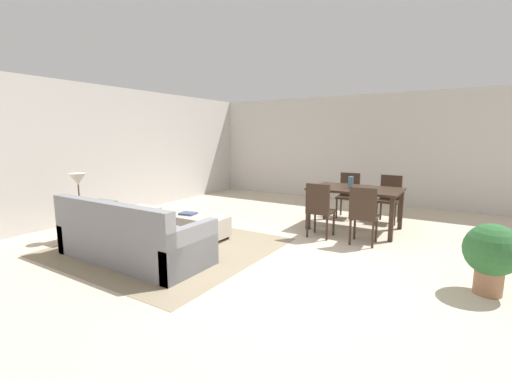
% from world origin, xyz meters
% --- Properties ---
extents(ground_plane, '(10.80, 10.80, 0.00)m').
position_xyz_m(ground_plane, '(0.00, 0.00, 0.00)').
color(ground_plane, beige).
extents(wall_back, '(9.00, 0.12, 2.70)m').
position_xyz_m(wall_back, '(0.00, 5.00, 1.35)').
color(wall_back, beige).
rests_on(wall_back, ground_plane).
extents(wall_left, '(0.12, 11.00, 2.70)m').
position_xyz_m(wall_left, '(-4.50, 0.50, 1.35)').
color(wall_left, beige).
rests_on(wall_left, ground_plane).
extents(area_rug, '(3.00, 2.80, 0.01)m').
position_xyz_m(area_rug, '(-1.85, -0.26, 0.00)').
color(area_rug, gray).
rests_on(area_rug, ground_plane).
extents(couch, '(2.22, 0.91, 0.86)m').
position_xyz_m(couch, '(-1.87, -0.90, 0.29)').
color(couch, gray).
rests_on(couch, ground_plane).
extents(ottoman_table, '(1.17, 0.53, 0.38)m').
position_xyz_m(ottoman_table, '(-1.84, 0.33, 0.22)').
color(ottoman_table, '#B7AD9E').
rests_on(ottoman_table, ground_plane).
extents(side_table, '(0.40, 0.40, 0.58)m').
position_xyz_m(side_table, '(-3.28, -0.76, 0.45)').
color(side_table, brown).
rests_on(side_table, ground_plane).
extents(table_lamp, '(0.26, 0.26, 0.53)m').
position_xyz_m(table_lamp, '(-3.28, -0.76, 0.99)').
color(table_lamp, brown).
rests_on(table_lamp, side_table).
extents(dining_table, '(1.55, 1.00, 0.76)m').
position_xyz_m(dining_table, '(0.29, 2.27, 0.67)').
color(dining_table, '#332319').
rests_on(dining_table, ground_plane).
extents(dining_chair_near_left, '(0.40, 0.40, 0.92)m').
position_xyz_m(dining_chair_near_left, '(-0.07, 1.43, 0.52)').
color(dining_chair_near_left, '#332319').
rests_on(dining_chair_near_left, ground_plane).
extents(dining_chair_near_right, '(0.43, 0.43, 0.92)m').
position_xyz_m(dining_chair_near_right, '(0.66, 1.41, 0.52)').
color(dining_chair_near_right, '#332319').
rests_on(dining_chair_near_right, ground_plane).
extents(dining_chair_far_left, '(0.42, 0.42, 0.92)m').
position_xyz_m(dining_chair_far_left, '(-0.10, 3.15, 0.52)').
color(dining_chair_far_left, '#332319').
rests_on(dining_chair_far_left, ground_plane).
extents(dining_chair_far_right, '(0.41, 0.41, 0.92)m').
position_xyz_m(dining_chair_far_right, '(0.71, 3.16, 0.52)').
color(dining_chair_far_right, '#332319').
rests_on(dining_chair_far_right, ground_plane).
extents(vase_centerpiece, '(0.09, 0.09, 0.21)m').
position_xyz_m(vase_centerpiece, '(0.20, 2.23, 0.86)').
color(vase_centerpiece, slate).
rests_on(vase_centerpiece, dining_table).
extents(book_on_ottoman, '(0.29, 0.24, 0.03)m').
position_xyz_m(book_on_ottoman, '(-1.96, 0.32, 0.40)').
color(book_on_ottoman, '#3F4C72').
rests_on(book_on_ottoman, ottoman_table).
extents(potted_plant, '(0.56, 0.56, 0.78)m').
position_xyz_m(potted_plant, '(2.26, 0.44, 0.46)').
color(potted_plant, '#996B4C').
rests_on(potted_plant, ground_plane).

